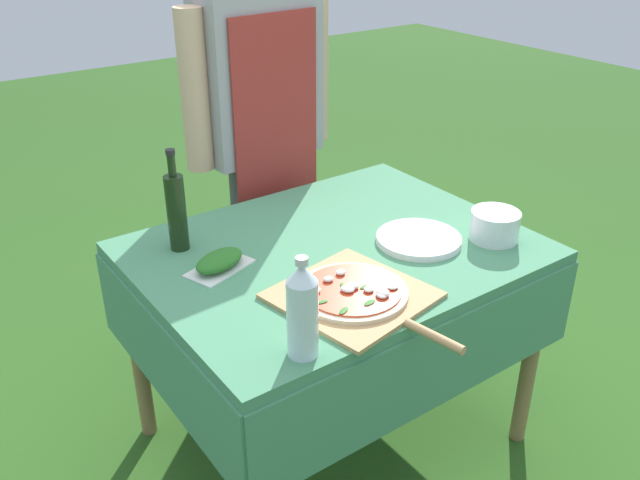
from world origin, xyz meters
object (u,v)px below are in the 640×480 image
object	(u,v)px
prep_table	(334,275)
person_cook	(261,115)
oil_bottle	(176,210)
pizza_on_peel	(354,294)
water_bottle	(302,310)
mixing_tub	(495,226)
herb_container	(219,262)
plate_stack	(419,239)

from	to	relation	value
prep_table	person_cook	distance (m)	0.75
oil_bottle	pizza_on_peel	bearing A→B (deg)	-64.61
water_bottle	person_cook	bearing A→B (deg)	63.28
person_cook	mixing_tub	world-z (taller)	person_cook
prep_table	water_bottle	bearing A→B (deg)	-134.53
person_cook	herb_container	bearing A→B (deg)	45.75
prep_table	herb_container	world-z (taller)	herb_container
mixing_tub	oil_bottle	bearing A→B (deg)	147.95
prep_table	water_bottle	world-z (taller)	water_bottle
water_bottle	oil_bottle	bearing A→B (deg)	90.53
pizza_on_peel	oil_bottle	xyz separation A→B (m)	(-0.26, 0.54, 0.11)
plate_stack	oil_bottle	bearing A→B (deg)	147.45
pizza_on_peel	plate_stack	distance (m)	0.39
oil_bottle	plate_stack	size ratio (longest dim) A/B	1.19
pizza_on_peel	oil_bottle	world-z (taller)	oil_bottle
person_cook	herb_container	world-z (taller)	person_cook
pizza_on_peel	mixing_tub	bearing A→B (deg)	-8.20
pizza_on_peel	plate_stack	xyz separation A→B (m)	(0.37, 0.14, -0.00)
water_bottle	herb_container	distance (m)	0.48
pizza_on_peel	mixing_tub	world-z (taller)	mixing_tub
water_bottle	mixing_tub	size ratio (longest dim) A/B	1.70
pizza_on_peel	person_cook	bearing A→B (deg)	63.12
person_cook	oil_bottle	bearing A→B (deg)	32.61
prep_table	mixing_tub	bearing A→B (deg)	-29.59
water_bottle	plate_stack	distance (m)	0.68
pizza_on_peel	oil_bottle	bearing A→B (deg)	105.15
oil_bottle	herb_container	bearing A→B (deg)	-78.86
water_bottle	mixing_tub	world-z (taller)	water_bottle
oil_bottle	plate_stack	xyz separation A→B (m)	(0.62, -0.40, -0.12)
plate_stack	water_bottle	bearing A→B (deg)	-157.02
water_bottle	herb_container	xyz separation A→B (m)	(0.03, 0.47, -0.10)
mixing_tub	herb_container	bearing A→B (deg)	157.24
prep_table	pizza_on_peel	bearing A→B (deg)	-116.31
prep_table	person_cook	size ratio (longest dim) A/B	0.71
herb_container	person_cook	bearing A→B (deg)	49.18
person_cook	water_bottle	bearing A→B (deg)	59.86
mixing_tub	plate_stack	world-z (taller)	mixing_tub
mixing_tub	plate_stack	xyz separation A→B (m)	(-0.21, 0.12, -0.04)
prep_table	oil_bottle	bearing A→B (deg)	145.32
herb_container	plate_stack	distance (m)	0.62
pizza_on_peel	water_bottle	distance (m)	0.30
person_cook	oil_bottle	xyz separation A→B (m)	(-0.53, -0.39, -0.10)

